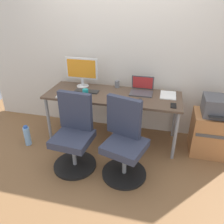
% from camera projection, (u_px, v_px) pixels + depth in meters
% --- Properties ---
extents(ground_plane, '(5.28, 5.28, 0.00)m').
position_uv_depth(ground_plane, '(113.00, 138.00, 3.43)').
color(ground_plane, brown).
extents(back_wall, '(4.40, 0.04, 2.60)m').
position_uv_depth(back_wall, '(120.00, 46.00, 3.18)').
color(back_wall, silver).
rests_on(back_wall, ground).
extents(desk, '(1.87, 0.67, 0.73)m').
position_uv_depth(desk, '(113.00, 98.00, 3.12)').
color(desk, brown).
rests_on(desk, ground).
extents(office_chair_left, '(0.54, 0.54, 0.94)m').
position_uv_depth(office_chair_left, '(74.00, 135.00, 2.72)').
color(office_chair_left, black).
rests_on(office_chair_left, ground).
extents(office_chair_right, '(0.55, 0.55, 0.94)m').
position_uv_depth(office_chair_right, '(124.00, 143.00, 2.59)').
color(office_chair_right, black).
rests_on(office_chair_right, ground).
extents(side_cabinet, '(0.54, 0.44, 0.58)m').
position_uv_depth(side_cabinet, '(212.00, 134.00, 3.00)').
color(side_cabinet, '#B77542').
rests_on(side_cabinet, ground).
extents(printer, '(0.38, 0.40, 0.24)m').
position_uv_depth(printer, '(219.00, 106.00, 2.80)').
color(printer, '#515156').
rests_on(printer, side_cabinet).
extents(water_bottle_on_floor, '(0.09, 0.09, 0.31)m').
position_uv_depth(water_bottle_on_floor, '(27.00, 136.00, 3.21)').
color(water_bottle_on_floor, '#8CBFF2').
rests_on(water_bottle_on_floor, ground).
extents(desktop_monitor, '(0.48, 0.18, 0.43)m').
position_uv_depth(desktop_monitor, '(82.00, 70.00, 3.25)').
color(desktop_monitor, silver).
rests_on(desktop_monitor, desk).
extents(open_laptop, '(0.31, 0.27, 0.22)m').
position_uv_depth(open_laptop, '(142.00, 89.00, 3.12)').
color(open_laptop, '#4C4C51').
rests_on(open_laptop, desk).
extents(keyboard_by_monitor, '(0.34, 0.12, 0.02)m').
position_uv_depth(keyboard_by_monitor, '(69.00, 97.00, 2.99)').
color(keyboard_by_monitor, silver).
rests_on(keyboard_by_monitor, desk).
extents(keyboard_by_laptop, '(0.34, 0.12, 0.02)m').
position_uv_depth(keyboard_by_laptop, '(87.00, 91.00, 3.17)').
color(keyboard_by_laptop, '#2D2D2D').
rests_on(keyboard_by_laptop, desk).
extents(mouse_by_monitor, '(0.06, 0.10, 0.03)m').
position_uv_depth(mouse_by_monitor, '(140.00, 100.00, 2.88)').
color(mouse_by_monitor, '#2D2D2D').
rests_on(mouse_by_monitor, desk).
extents(mouse_by_laptop, '(0.06, 0.10, 0.03)m').
position_uv_depth(mouse_by_laptop, '(122.00, 98.00, 2.94)').
color(mouse_by_laptop, '#2D2D2D').
rests_on(mouse_by_laptop, desk).
extents(coffee_mug, '(0.08, 0.08, 0.09)m').
position_uv_depth(coffee_mug, '(85.00, 92.00, 3.03)').
color(coffee_mug, teal).
rests_on(coffee_mug, desk).
extents(pen_cup, '(0.07, 0.07, 0.10)m').
position_uv_depth(pen_cup, '(117.00, 84.00, 3.30)').
color(pen_cup, slate).
rests_on(pen_cup, desk).
extents(phone_near_laptop, '(0.07, 0.14, 0.01)m').
position_uv_depth(phone_near_laptop, '(173.00, 106.00, 2.76)').
color(phone_near_laptop, black).
rests_on(phone_near_laptop, desk).
extents(phone_near_monitor, '(0.07, 0.14, 0.01)m').
position_uv_depth(phone_near_monitor, '(112.00, 99.00, 2.94)').
color(phone_near_monitor, black).
rests_on(phone_near_monitor, desk).
extents(paper_pile, '(0.21, 0.30, 0.01)m').
position_uv_depth(paper_pile, '(168.00, 95.00, 3.05)').
color(paper_pile, white).
rests_on(paper_pile, desk).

